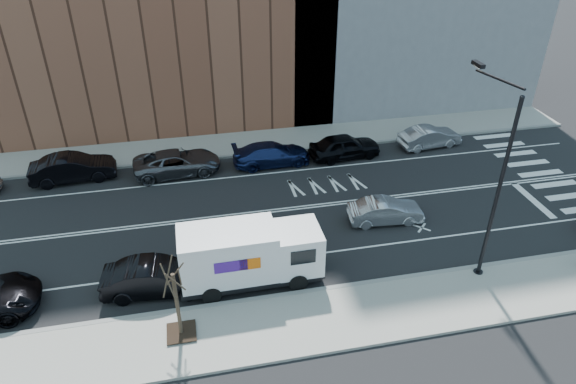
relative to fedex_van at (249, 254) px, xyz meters
name	(u,v)px	position (x,y,z in m)	size (l,w,h in m)	color
ground	(300,208)	(3.72, 5.60, -1.58)	(120.00, 120.00, 0.00)	black
sidewalk_near	(347,316)	(3.72, -3.20, -1.50)	(44.00, 3.60, 0.15)	gray
sidewalk_far	(273,141)	(3.72, 14.40, -1.50)	(44.00, 3.60, 0.15)	gray
curb_near	(335,288)	(3.72, -1.40, -1.49)	(44.00, 0.25, 0.17)	gray
curb_far	(277,152)	(3.72, 12.60, -1.49)	(44.00, 0.25, 0.17)	gray
crosswalk	(547,179)	(19.72, 5.60, -1.57)	(3.00, 14.00, 0.01)	white
road_markings	(300,208)	(3.72, 5.60, -1.57)	(40.00, 8.60, 0.01)	white
streetlight	(494,178)	(10.72, -1.31, 3.50)	(0.44, 4.02, 9.34)	black
street_tree	(178,310)	(-3.28, -2.80, -0.12)	(1.20, 1.20, 3.75)	black
fedex_van	(249,254)	(0.00, 0.00, 0.00)	(6.59, 2.38, 3.00)	black
far_parked_b	(73,168)	(-9.38, 11.64, -0.74)	(1.77, 5.08, 1.67)	black
far_parked_c	(177,163)	(-3.04, 11.18, -0.82)	(2.51, 5.44, 1.51)	#4F5157
far_parked_d	(272,154)	(3.06, 11.12, -0.84)	(2.06, 5.08, 1.47)	navy
far_parked_e	(345,146)	(8.04, 11.07, -0.76)	(1.92, 4.78, 1.63)	black
far_parked_f	(430,137)	(14.33, 11.40, -0.85)	(1.54, 4.41, 1.45)	#A5A5AA
driving_sedan	(385,211)	(7.95, 3.32, -0.90)	(1.42, 4.08, 1.34)	#ACACB1
near_parked_rear_a	(157,278)	(-4.21, 0.16, -0.77)	(1.70, 4.88, 1.61)	black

